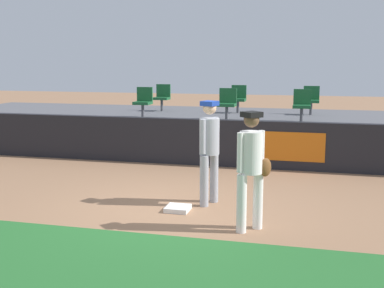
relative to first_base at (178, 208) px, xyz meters
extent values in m
plane|color=#936B4C|center=(-0.16, 0.13, -0.04)|extent=(60.00, 60.00, 0.00)
cube|color=#26662B|center=(-0.16, -2.60, -0.04)|extent=(18.00, 2.80, 0.01)
cube|color=white|center=(0.00, 0.00, 0.00)|extent=(0.40, 0.40, 0.08)
cylinder|color=white|center=(1.43, -0.55, 0.40)|extent=(0.15, 0.15, 0.89)
cylinder|color=white|center=(1.21, -0.80, 0.40)|extent=(0.15, 0.15, 0.89)
cylinder|color=white|center=(1.32, -0.68, 1.16)|extent=(0.49, 0.49, 0.63)
sphere|color=brown|center=(1.32, -0.68, 1.65)|extent=(0.23, 0.23, 0.23)
cube|color=black|center=(1.32, -0.68, 1.73)|extent=(0.34, 0.34, 0.08)
cylinder|color=white|center=(1.46, -0.52, 1.18)|extent=(0.09, 0.09, 0.59)
cylinder|color=white|center=(1.18, -0.83, 1.18)|extent=(0.09, 0.09, 0.59)
ellipsoid|color=brown|center=(1.53, -0.59, 0.93)|extent=(0.22, 0.23, 0.28)
cylinder|color=#9EA3AD|center=(0.49, 0.69, 0.42)|extent=(0.16, 0.16, 0.91)
cylinder|color=#9EA3AD|center=(0.38, 0.37, 0.42)|extent=(0.16, 0.16, 0.91)
cylinder|color=#9EA3AD|center=(0.43, 0.53, 1.19)|extent=(0.45, 0.45, 0.64)
sphere|color=beige|center=(0.43, 0.53, 1.70)|extent=(0.24, 0.24, 0.24)
cube|color=#193899|center=(0.43, 0.53, 1.77)|extent=(0.32, 0.32, 0.08)
cylinder|color=#9EA3AD|center=(0.51, 0.73, 1.21)|extent=(0.09, 0.09, 0.60)
cylinder|color=#9EA3AD|center=(0.36, 0.33, 1.21)|extent=(0.09, 0.09, 0.60)
cube|color=black|center=(-0.16, 3.78, 0.53)|extent=(18.00, 0.24, 1.14)
cube|color=orange|center=(1.74, 3.66, 0.53)|extent=(1.50, 0.02, 0.69)
cube|color=#59595E|center=(-0.16, 6.35, 0.45)|extent=(18.00, 4.80, 0.98)
cylinder|color=#4C4C51|center=(-0.05, 6.95, 1.14)|extent=(0.08, 0.08, 0.40)
cube|color=#19592D|center=(-0.05, 6.95, 1.34)|extent=(0.46, 0.44, 0.08)
cube|color=#19592D|center=(-0.05, 7.14, 1.58)|extent=(0.46, 0.06, 0.40)
cylinder|color=#4C4C51|center=(2.12, 6.95, 1.14)|extent=(0.08, 0.08, 0.40)
cube|color=#19592D|center=(2.12, 6.95, 1.34)|extent=(0.46, 0.44, 0.08)
cube|color=#19592D|center=(2.12, 7.14, 1.58)|extent=(0.46, 0.06, 0.40)
cylinder|color=#4C4C51|center=(-0.08, 5.15, 1.14)|extent=(0.08, 0.08, 0.40)
cube|color=#19592D|center=(-0.08, 5.15, 1.34)|extent=(0.47, 0.44, 0.08)
cube|color=#19592D|center=(-0.08, 5.34, 1.58)|extent=(0.47, 0.06, 0.40)
cylinder|color=#4C4C51|center=(-2.49, 6.95, 1.14)|extent=(0.08, 0.08, 0.40)
cube|color=#19592D|center=(-2.49, 6.95, 1.34)|extent=(0.46, 0.44, 0.08)
cube|color=#19592D|center=(-2.49, 7.14, 1.58)|extent=(0.46, 0.06, 0.40)
cylinder|color=#4C4C51|center=(1.90, 5.15, 1.14)|extent=(0.08, 0.08, 0.40)
cube|color=#19592D|center=(1.90, 5.15, 1.34)|extent=(0.45, 0.44, 0.08)
cube|color=#19592D|center=(1.90, 5.34, 1.58)|extent=(0.45, 0.06, 0.40)
cylinder|color=#4C4C51|center=(-2.48, 5.15, 1.14)|extent=(0.08, 0.08, 0.40)
cube|color=#19592D|center=(-2.48, 5.15, 1.34)|extent=(0.46, 0.44, 0.08)
cube|color=#19592D|center=(-2.48, 5.34, 1.58)|extent=(0.46, 0.06, 0.40)
camera|label=1|loc=(2.19, -7.73, 2.49)|focal=45.40mm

